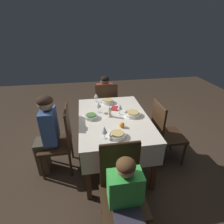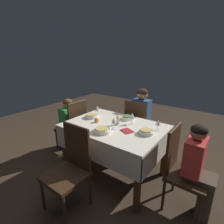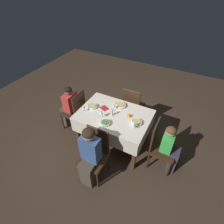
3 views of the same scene
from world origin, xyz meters
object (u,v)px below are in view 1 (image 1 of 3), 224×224
object	(u,v)px
orange_fruit	(122,125)
wine_glass_east	(104,130)
candle_centerpiece	(110,113)
chair_west	(106,105)
chair_south	(61,139)
napkin_red_folded	(115,108)
bowl_west	(108,101)
wine_glass_south	(99,105)
bowl_north	(133,114)
dining_table	(114,123)
chair_east	(122,188)
wine_glass_west	(96,96)
person_child_green	(126,203)
person_child_red	(105,99)
bowl_east	(118,135)
bowl_south	(91,116)
wine_glass_north	(120,107)
chair_north	(164,131)
person_adult_denim	(47,131)

from	to	relation	value
orange_fruit	wine_glass_east	bearing A→B (deg)	-51.76
candle_centerpiece	chair_west	bearing A→B (deg)	176.07
chair_south	napkin_red_folded	size ratio (longest dim) A/B	5.42
bowl_west	napkin_red_folded	distance (m)	0.23
orange_fruit	wine_glass_south	bearing A→B (deg)	-151.20
bowl_north	bowl_west	bearing A→B (deg)	-148.80
dining_table	chair_east	size ratio (longest dim) A/B	1.37
wine_glass_west	candle_centerpiece	distance (m)	0.54
chair_west	person_child_green	size ratio (longest dim) A/B	0.99
wine_glass_south	napkin_red_folded	size ratio (longest dim) A/B	0.91
person_child_red	orange_fruit	world-z (taller)	person_child_red
dining_table	chair_south	distance (m)	0.75
candle_centerpiece	wine_glass_west	bearing A→B (deg)	-164.88
chair_west	bowl_east	world-z (taller)	chair_west
chair_west	bowl_south	distance (m)	1.01
candle_centerpiece	bowl_south	bearing A→B (deg)	-88.74
chair_east	person_child_green	size ratio (longest dim) A/B	0.99
chair_south	chair_west	size ratio (longest dim) A/B	1.00
bowl_west	wine_glass_north	world-z (taller)	wine_glass_north
wine_glass_south	candle_centerpiece	size ratio (longest dim) A/B	1.01
candle_centerpiece	person_child_red	bearing A→B (deg)	176.69
chair_south	bowl_north	xyz separation A→B (m)	(-0.02, 1.00, 0.29)
chair_north	napkin_red_folded	world-z (taller)	chair_north
candle_centerpiece	wine_glass_south	bearing A→B (deg)	-136.52
chair_west	person_child_red	size ratio (longest dim) A/B	0.93
chair_north	wine_glass_south	world-z (taller)	chair_north
person_child_green	bowl_west	bearing A→B (deg)	87.49
chair_north	bowl_north	distance (m)	0.55
person_child_green	candle_centerpiece	bearing A→B (deg)	88.43
chair_north	dining_table	bearing A→B (deg)	83.47
chair_east	candle_centerpiece	world-z (taller)	chair_east
chair_south	chair_east	size ratio (longest dim) A/B	1.00
bowl_north	wine_glass_north	size ratio (longest dim) A/B	1.47
chair_west	bowl_west	distance (m)	0.55
wine_glass_north	bowl_west	bearing A→B (deg)	-165.04
person_child_red	bowl_east	size ratio (longest dim) A/B	5.46
dining_table	wine_glass_west	bearing A→B (deg)	-160.83
person_adult_denim	bowl_west	bearing A→B (deg)	118.87
person_child_red	wine_glass_north	size ratio (longest dim) A/B	6.76
person_adult_denim	bowl_west	xyz separation A→B (m)	(-0.49, 0.89, 0.15)
bowl_west	wine_glass_east	distance (m)	0.95
wine_glass_south	chair_west	bearing A→B (deg)	165.39
wine_glass_west	wine_glass_north	bearing A→B (deg)	30.75
person_child_red	bowl_north	size ratio (longest dim) A/B	4.60
chair_north	wine_glass_east	world-z (taller)	chair_north
chair_west	bowl_east	distance (m)	1.42
chair_north	person_child_green	bearing A→B (deg)	141.53
person_child_green	wine_glass_east	size ratio (longest dim) A/B	6.29
bowl_west	wine_glass_east	world-z (taller)	wine_glass_east
bowl_west	wine_glass_west	distance (m)	0.21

